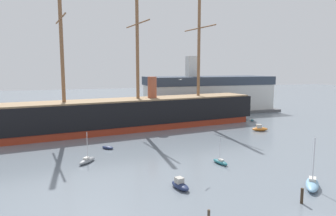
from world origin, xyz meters
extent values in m
cube|color=maroon|center=(-4.85, 51.16, 0.78)|extent=(60.67, 16.38, 1.56)
cube|color=black|center=(-4.85, 51.16, 4.35)|extent=(63.19, 17.06, 5.58)
ellipsoid|color=black|center=(-33.39, 47.59, 3.57)|extent=(12.21, 9.77, 7.14)
ellipsoid|color=black|center=(23.68, 54.73, 3.57)|extent=(12.21, 9.77, 7.14)
cube|color=#9E7F5B|center=(-4.85, 51.16, 7.31)|extent=(61.86, 16.17, 0.33)
cylinder|color=brown|center=(-21.91, 49.03, 21.66)|extent=(0.78, 0.78, 29.02)
cylinder|color=brown|center=(-21.91, 49.03, 25.14)|extent=(2.17, 14.93, 0.31)
cylinder|color=brown|center=(-4.85, 51.16, 21.66)|extent=(0.78, 0.78, 29.02)
cylinder|color=brown|center=(-4.85, 51.16, 25.14)|extent=(2.17, 14.93, 0.31)
cylinder|color=brown|center=(12.21, 53.30, 21.66)|extent=(0.78, 0.78, 29.02)
cylinder|color=brown|center=(12.21, 53.30, 25.14)|extent=(2.17, 14.93, 0.31)
cylinder|color=#9E4C33|center=(-1.13, 51.63, 9.94)|extent=(2.23, 2.23, 5.58)
ellipsoid|color=#1E284C|center=(-8.80, 12.97, 0.38)|extent=(1.98, 3.48, 0.76)
cube|color=#B2ADA3|center=(-8.85, 13.20, 0.99)|extent=(1.07, 1.15, 0.76)
ellipsoid|color=#7FB2D6|center=(6.83, 7.75, 0.48)|extent=(4.60, 4.61, 0.95)
cube|color=beige|center=(7.00, 7.93, 1.01)|extent=(1.47, 1.47, 0.50)
cylinder|color=silver|center=(6.65, 7.57, 3.64)|extent=(0.13, 0.13, 5.76)
ellipsoid|color=#236670|center=(0.66, 19.95, 0.31)|extent=(1.57, 3.34, 0.61)
cube|color=beige|center=(0.69, 19.80, 0.65)|extent=(0.68, 0.89, 0.32)
cylinder|color=silver|center=(0.63, 20.11, 2.34)|extent=(0.08, 0.08, 3.70)
ellipsoid|color=gray|center=(-18.94, 27.39, 0.36)|extent=(3.30, 3.63, 0.72)
cube|color=beige|center=(-19.06, 27.24, 0.76)|extent=(1.09, 1.13, 0.38)
cylinder|color=silver|center=(-18.82, 27.53, 2.75)|extent=(0.09, 0.09, 4.35)
ellipsoid|color=#1E284C|center=(-14.69, 34.61, 0.29)|extent=(2.45, 2.50, 0.58)
cube|color=#4C4C51|center=(-14.69, 34.61, 0.50)|extent=(0.81, 0.78, 0.09)
ellipsoid|color=orange|center=(21.80, 39.04, 0.43)|extent=(4.02, 2.61, 0.87)
cube|color=#B2ADA3|center=(21.56, 39.12, 1.13)|extent=(1.39, 1.31, 0.87)
ellipsoid|color=#1E284C|center=(-27.74, 56.42, 0.23)|extent=(1.96, 1.93, 0.45)
cube|color=#4C4C51|center=(-27.74, 56.42, 0.40)|extent=(0.62, 0.63, 0.07)
ellipsoid|color=#236670|center=(28.14, 51.31, 0.22)|extent=(1.83, 1.88, 0.43)
cube|color=beige|center=(28.14, 51.31, 0.38)|extent=(0.61, 0.59, 0.07)
cylinder|color=#382B1E|center=(2.38, 4.72, 0.87)|extent=(0.32, 0.32, 1.74)
cylinder|color=#4C3D2D|center=(-9.18, 4.45, 0.62)|extent=(0.28, 0.28, 1.24)
cube|color=#565659|center=(24.80, 72.16, 0.40)|extent=(46.24, 17.72, 0.80)
cube|color=silver|center=(24.80, 72.16, 5.02)|extent=(42.04, 14.76, 8.43)
cube|color=#333D4C|center=(24.80, 72.16, 10.61)|extent=(42.88, 15.06, 2.75)
cube|color=silver|center=(18.41, 72.16, 15.33)|extent=(3.20, 3.20, 6.70)
ellipsoid|color=silver|center=(-4.95, 22.92, 13.11)|extent=(0.29, 0.32, 0.11)
sphere|color=silver|center=(-4.83, 22.77, 13.12)|extent=(0.09, 0.09, 0.09)
cube|color=#ADA89E|center=(-4.68, 23.15, 13.13)|extent=(0.54, 0.48, 0.13)
cube|color=#ADA89E|center=(-5.23, 22.69, 13.13)|extent=(0.54, 0.48, 0.13)
camera|label=1|loc=(-22.05, -20.48, 14.92)|focal=32.39mm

